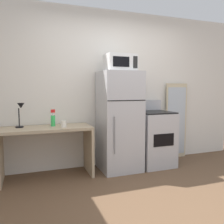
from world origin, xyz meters
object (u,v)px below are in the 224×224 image
Objects in this scene: desk at (47,142)px; leaning_mirror at (176,121)px; desk_lamp at (20,111)px; refrigerator at (119,121)px; spray_bottle at (53,120)px; coffee_mug at (64,124)px; microwave at (120,63)px; oven_range at (154,138)px.

desk is 0.92× the size of leaning_mirror.
desk_lamp reaches higher than desk.
desk_lamp is 1.49m from refrigerator.
leaning_mirror is at bearing 4.31° from spray_bottle.
refrigerator reaches higher than leaning_mirror.
leaning_mirror is at bearing 11.61° from refrigerator.
coffee_mug is 0.21× the size of microwave.
refrigerator is at bearing -4.78° from spray_bottle.
microwave reaches higher than oven_range.
leaning_mirror reaches higher than oven_range.
desk is 2.80× the size of microwave.
leaning_mirror is (1.25, 0.28, -1.00)m from microwave.
desk is 0.34m from spray_bottle.
spray_bottle is 1.34m from microwave.
desk is at bearing -13.17° from desk_lamp.
microwave reaches higher than desk.
microwave is at bearing -5.96° from spray_bottle.
desk_lamp is at bearing 176.61° from spray_bottle.
microwave is at bearing -167.46° from leaning_mirror.
spray_bottle is 0.23× the size of oven_range.
desk_lamp reaches higher than oven_range.
leaning_mirror reaches higher than desk.
refrigerator is 3.42× the size of microwave.
leaning_mirror is at bearing 22.52° from oven_range.
microwave is (0.89, 0.05, 0.90)m from coffee_mug.
microwave reaches higher than coffee_mug.
microwave is (1.12, -0.05, 1.17)m from desk.
desk is 1.17× the size of oven_range.
oven_range is (0.64, 0.02, -1.24)m from microwave.
coffee_mug is 1.57m from oven_range.
refrigerator is (0.89, 0.07, -0.01)m from coffee_mug.
coffee_mug is at bearing -177.29° from oven_range.
spray_bottle is at bearing 28.49° from desk.
leaning_mirror is (1.25, 0.26, -0.09)m from refrigerator.
spray_bottle is 0.18× the size of leaning_mirror.
coffee_mug is 0.89m from refrigerator.
desk is 2.39m from leaning_mirror.
leaning_mirror is (0.62, 0.26, 0.23)m from oven_range.
coffee_mug is at bearing -23.52° from desk.
desk is at bearing 177.33° from microwave.
microwave is (1.02, -0.11, 0.85)m from spray_bottle.
oven_range is (0.64, 0.00, -0.32)m from refrigerator.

